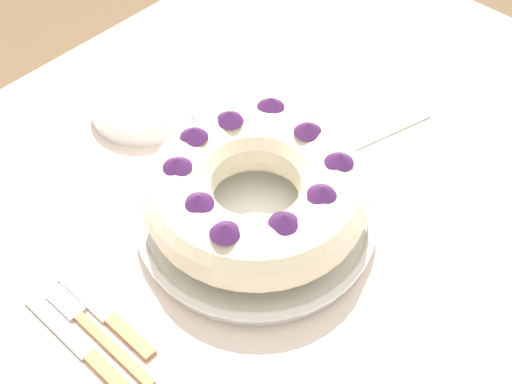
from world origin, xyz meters
The scene contains 8 objects.
dining_table centered at (0.00, 0.00, 0.66)m, with size 1.26×1.00×0.75m.
serving_dish centered at (-0.02, 0.02, 0.77)m, with size 0.31×0.31×0.03m.
bundt_cake centered at (-0.02, 0.02, 0.83)m, with size 0.28×0.28×0.10m.
fork centered at (-0.26, 0.05, 0.76)m, with size 0.02×0.18×0.01m.
serving_knife centered at (-0.29, 0.03, 0.76)m, with size 0.02×0.20×0.01m.
cake_knife centered at (-0.24, 0.05, 0.76)m, with size 0.02×0.16×0.01m.
side_bowl centered at (0.03, 0.30, 0.77)m, with size 0.16×0.16×0.03m, color white.
napkin centered at (0.26, 0.04, 0.76)m, with size 0.15×0.11×0.00m, color #B2D1B7.
Camera 1 is at (-0.45, -0.38, 1.48)m, focal length 50.00 mm.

